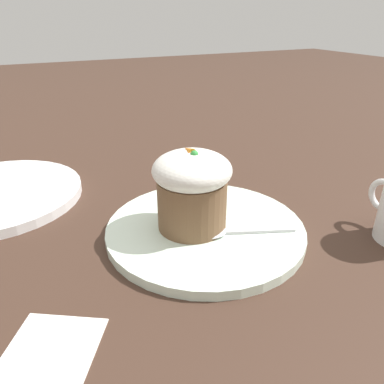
% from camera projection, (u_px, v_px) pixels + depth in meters
% --- Properties ---
extents(ground_plane, '(4.00, 4.00, 0.00)m').
position_uv_depth(ground_plane, '(205.00, 233.00, 0.51)').
color(ground_plane, '#3D281E').
extents(dessert_plate, '(0.26, 0.26, 0.01)m').
position_uv_depth(dessert_plate, '(205.00, 229.00, 0.50)').
color(dessert_plate, silver).
rests_on(dessert_plate, ground_plane).
extents(carrot_cake, '(0.10, 0.10, 0.11)m').
position_uv_depth(carrot_cake, '(192.00, 188.00, 0.47)').
color(carrot_cake, brown).
rests_on(carrot_cake, dessert_plate).
extents(spoon, '(0.07, 0.13, 0.01)m').
position_uv_depth(spoon, '(221.00, 231.00, 0.48)').
color(spoon, silver).
rests_on(spoon, dessert_plate).
extents(paper_napkin, '(0.12, 0.12, 0.00)m').
position_uv_depth(paper_napkin, '(48.00, 356.00, 0.33)').
color(paper_napkin, white).
rests_on(paper_napkin, ground_plane).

